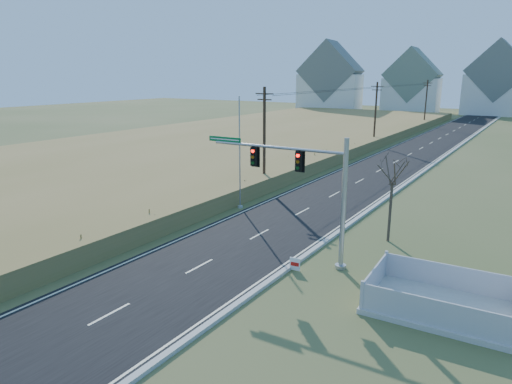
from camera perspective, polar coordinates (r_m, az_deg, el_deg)
name	(u,v)px	position (r m, az deg, el deg)	size (l,w,h in m)	color
ground	(222,255)	(26.40, -4.28, -7.89)	(260.00, 260.00, 0.00)	#435127
road	(428,145)	(71.65, 20.70, 5.54)	(8.00, 180.00, 0.06)	black
curb	(458,147)	(70.90, 23.97, 5.19)	(0.30, 180.00, 0.18)	#B2AFA8
reed_marsh	(254,136)	(71.58, -0.30, 6.97)	(38.00, 110.00, 1.30)	olive
utility_pole_near	(264,136)	(40.83, 1.04, 6.97)	(1.80, 0.26, 9.00)	#422D1E
utility_pole_mid	(375,113)	(68.04, 14.70, 9.53)	(1.80, 0.26, 9.00)	#422D1E
utility_pole_far	(426,102)	(96.91, 20.47, 10.45)	(1.80, 0.26, 9.00)	#422D1E
condo_nw	(330,83)	(130.58, 9.26, 13.30)	(17.69, 13.38, 19.05)	silver
condo_nnw	(412,86)	(131.58, 18.88, 12.40)	(14.93, 11.17, 17.03)	silver
condo_n	(497,84)	(132.03, 27.95, 11.81)	(15.27, 10.20, 18.54)	silver
traffic_signal_mast	(311,186)	(24.37, 6.88, 0.80)	(8.77, 0.64, 6.98)	#9EA0A5
fence_enclosure	(441,305)	(22.05, 22.09, -12.91)	(6.40, 4.54, 1.41)	#B7B5AD
open_sign	(295,264)	(24.33, 4.88, -8.96)	(0.57, 0.13, 0.70)	white
flagpole	(240,165)	(34.60, -2.04, 3.43)	(0.38, 0.38, 8.51)	#B7B5AD
bare_tree	(393,169)	(28.41, 16.79, 2.77)	(2.14, 2.14, 5.66)	#4C3F33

